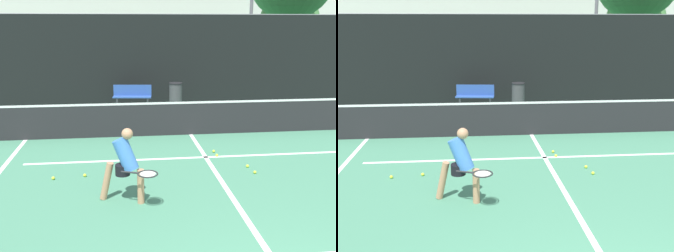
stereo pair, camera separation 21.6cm
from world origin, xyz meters
TOP-DOWN VIEW (x-y plane):
  - court_service_line at (0.00, 5.81)m, footprint 8.25×0.10m
  - court_center_mark at (0.00, 4.73)m, footprint 0.10×6.13m
  - net at (0.00, 7.79)m, footprint 11.09×0.09m
  - fence_back at (0.00, 12.50)m, footprint 24.00×0.06m
  - player_practicing at (-1.89, 3.63)m, footprint 1.06×0.80m
  - tennis_ball_scattered_0 at (-3.32, 4.82)m, footprint 0.07×0.07m
  - tennis_ball_scattered_1 at (0.75, 5.03)m, footprint 0.07×0.07m
  - tennis_ball_scattered_2 at (-2.70, 4.90)m, footprint 0.07×0.07m
  - tennis_ball_scattered_3 at (0.27, 6.13)m, footprint 0.07×0.07m
  - tennis_ball_scattered_4 at (0.27, 5.82)m, footprint 0.07×0.07m
  - tennis_ball_scattered_5 at (0.79, 4.65)m, footprint 0.07×0.07m
  - courtside_bench at (-1.51, 11.63)m, footprint 1.44×0.56m
  - trash_bin at (0.06, 11.31)m, footprint 0.49×0.49m
  - parked_car at (-0.75, 16.38)m, footprint 1.86×4.24m
  - tree_east at (8.78, 19.65)m, footprint 2.25×2.25m
  - building_far at (0.00, 31.53)m, footprint 36.00×2.40m

SIDE VIEW (x-z plane):
  - court_service_line at x=0.00m, z-range 0.00..0.01m
  - court_center_mark at x=0.00m, z-range 0.00..0.01m
  - tennis_ball_scattered_0 at x=-3.32m, z-range 0.00..0.07m
  - tennis_ball_scattered_1 at x=0.75m, z-range 0.00..0.07m
  - tennis_ball_scattered_2 at x=-2.70m, z-range 0.00..0.07m
  - tennis_ball_scattered_3 at x=0.27m, z-range 0.00..0.07m
  - tennis_ball_scattered_4 at x=0.27m, z-range 0.00..0.07m
  - tennis_ball_scattered_5 at x=0.79m, z-range 0.00..0.07m
  - courtside_bench at x=-1.51m, z-range 0.03..0.89m
  - trash_bin at x=0.06m, z-range 0.00..0.97m
  - net at x=0.00m, z-range -0.02..1.05m
  - parked_car at x=-0.75m, z-range -0.11..1.35m
  - player_practicing at x=-1.89m, z-range 0.06..1.39m
  - fence_back at x=0.00m, z-range -0.01..3.41m
  - building_far at x=0.00m, z-range 0.00..5.26m
  - tree_east at x=8.78m, z-range 1.22..7.23m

